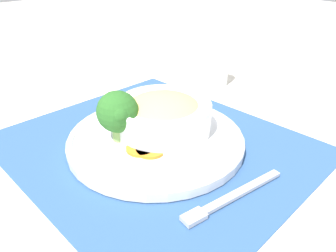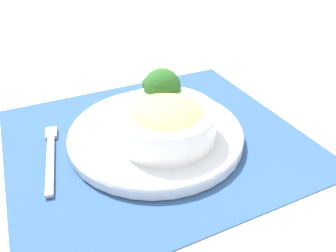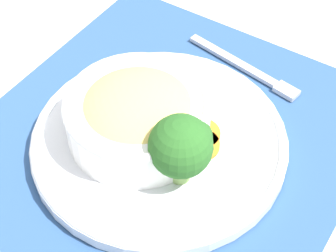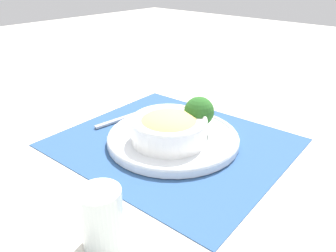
# 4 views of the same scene
# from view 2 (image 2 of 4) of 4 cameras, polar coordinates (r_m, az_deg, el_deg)

# --- Properties ---
(ground_plane) EXTENTS (4.00, 4.00, 0.00)m
(ground_plane) POSITION_cam_2_polar(r_m,az_deg,el_deg) (0.60, -2.08, -2.32)
(ground_plane) COLOR beige
(placemat) EXTENTS (0.54, 0.48, 0.00)m
(placemat) POSITION_cam_2_polar(r_m,az_deg,el_deg) (0.60, -2.08, -2.17)
(placemat) COLOR #2D5184
(placemat) RESTS_ON ground_plane
(plate) EXTENTS (0.31, 0.31, 0.02)m
(plate) POSITION_cam_2_polar(r_m,az_deg,el_deg) (0.59, -2.11, -1.12)
(plate) COLOR silver
(plate) RESTS_ON placemat
(bowl) EXTENTS (0.17, 0.17, 0.07)m
(bowl) POSITION_cam_2_polar(r_m,az_deg,el_deg) (0.55, -0.46, 1.03)
(bowl) COLOR white
(bowl) RESTS_ON plate
(broccoli_floret) EXTENTS (0.07, 0.07, 0.09)m
(broccoli_floret) POSITION_cam_2_polar(r_m,az_deg,el_deg) (0.62, -1.11, 6.69)
(broccoli_floret) COLOR #84AD5B
(broccoli_floret) RESTS_ON plate
(carrot_slice_near) EXTENTS (0.05, 0.05, 0.01)m
(carrot_slice_near) POSITION_cam_2_polar(r_m,az_deg,el_deg) (0.62, -5.13, 1.38)
(carrot_slice_near) COLOR orange
(carrot_slice_near) RESTS_ON plate
(carrot_slice_middle) EXTENTS (0.05, 0.05, 0.01)m
(carrot_slice_middle) POSITION_cam_2_polar(r_m,az_deg,el_deg) (0.61, -6.22, 0.69)
(carrot_slice_middle) COLOR orange
(carrot_slice_middle) RESTS_ON plate
(fork) EXTENTS (0.04, 0.18, 0.01)m
(fork) POSITION_cam_2_polar(r_m,az_deg,el_deg) (0.59, -19.75, -4.13)
(fork) COLOR #B7B7BC
(fork) RESTS_ON placemat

